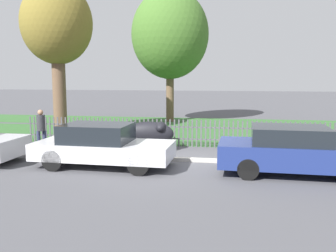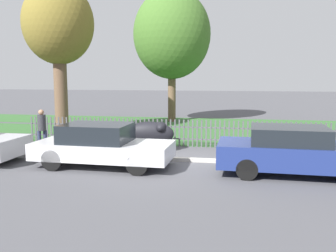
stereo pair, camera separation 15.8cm
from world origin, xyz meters
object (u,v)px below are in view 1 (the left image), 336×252
object	(u,v)px
covered_motorcycle	(151,133)
parked_car_red_compact	(295,151)
parked_car_navy_estate	(102,145)
pedestrian_near_fence	(41,127)
tree_nearest_kerb	(57,26)
tree_behind_motorcycle	(170,35)

from	to	relation	value
covered_motorcycle	parked_car_red_compact	bearing A→B (deg)	-34.62
parked_car_navy_estate	pedestrian_near_fence	size ratio (longest dim) A/B	2.77
parked_car_navy_estate	covered_motorcycle	size ratio (longest dim) A/B	2.26
covered_motorcycle	tree_nearest_kerb	bearing A→B (deg)	144.94
covered_motorcycle	tree_nearest_kerb	world-z (taller)	tree_nearest_kerb
covered_motorcycle	parked_car_navy_estate	bearing A→B (deg)	-114.57
parked_car_red_compact	pedestrian_near_fence	distance (m)	9.54
parked_car_red_compact	parked_car_navy_estate	bearing A→B (deg)	-178.19
tree_nearest_kerb	tree_behind_motorcycle	size ratio (longest dim) A/B	0.89
covered_motorcycle	pedestrian_near_fence	xyz separation A→B (m)	(-4.27, -0.68, 0.23)
covered_motorcycle	tree_behind_motorcycle	xyz separation A→B (m)	(-0.77, 9.43, 4.79)
tree_nearest_kerb	pedestrian_near_fence	world-z (taller)	tree_nearest_kerb
covered_motorcycle	tree_nearest_kerb	distance (m)	7.58
tree_nearest_kerb	tree_behind_motorcycle	distance (m)	7.82
parked_car_navy_estate	parked_car_red_compact	size ratio (longest dim) A/B	0.97
tree_behind_motorcycle	pedestrian_near_fence	bearing A→B (deg)	-109.09
parked_car_navy_estate	parked_car_red_compact	xyz separation A→B (m)	(6.02, 0.00, 0.02)
tree_behind_motorcycle	pedestrian_near_fence	distance (m)	11.63
parked_car_red_compact	covered_motorcycle	bearing A→B (deg)	152.34
parked_car_red_compact	tree_nearest_kerb	xyz separation A→B (m)	(-10.24, 5.83, 4.57)
parked_car_red_compact	tree_behind_motorcycle	bearing A→B (deg)	117.07
covered_motorcycle	tree_nearest_kerb	size ratio (longest dim) A/B	0.27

